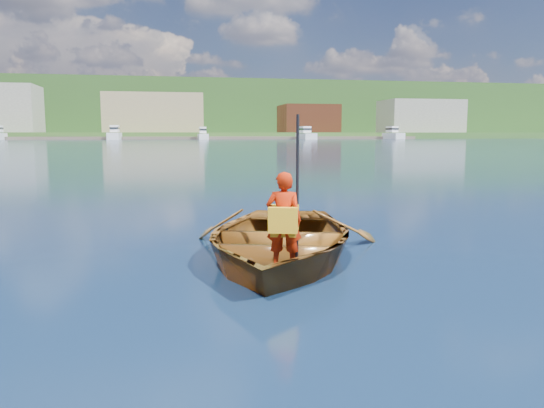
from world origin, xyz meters
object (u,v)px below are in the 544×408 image
at_px(rowboat, 278,239).
at_px(child_paddler, 284,220).
at_px(dock, 153,138).
at_px(marina_yachts, 173,135).

bearing_deg(rowboat, child_paddler, -97.16).
height_order(dock, marina_yachts, marina_yachts).
height_order(rowboat, dock, dock).
relative_size(dock, marina_yachts, 1.10).
distance_m(rowboat, child_paddler, 1.00).
bearing_deg(rowboat, marina_yachts, 90.27).
bearing_deg(marina_yachts, child_paddler, -89.78).
distance_m(child_paddler, marina_yachts, 144.76).
relative_size(rowboat, marina_yachts, 0.03).
xyz_separation_m(rowboat, marina_yachts, (-0.68, 143.85, 1.10)).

